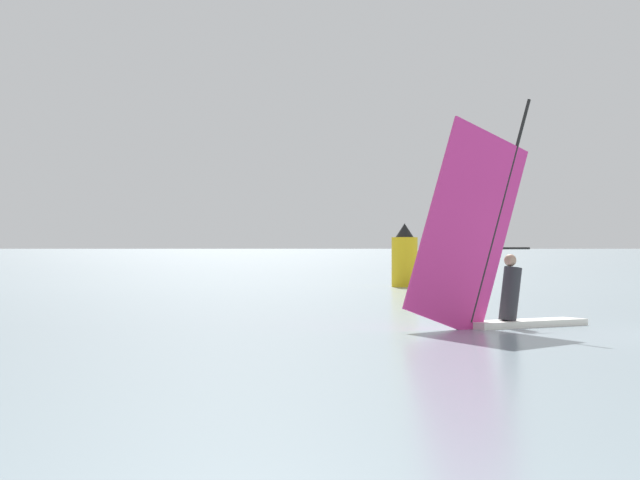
# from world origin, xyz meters

# --- Properties ---
(windsurfer) EXTENTS (3.59, 2.20, 4.25)m
(windsurfer) POSITION_xyz_m (-3.94, 2.36, 1.04)
(windsurfer) COLOR white
(windsurfer) RESTS_ON ground_plane
(channel_buoy) EXTENTS (0.94, 0.94, 2.28)m
(channel_buoy) POSITION_xyz_m (-3.06, 23.56, 1.03)
(channel_buoy) COLOR yellow
(channel_buoy) RESTS_ON ground_plane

